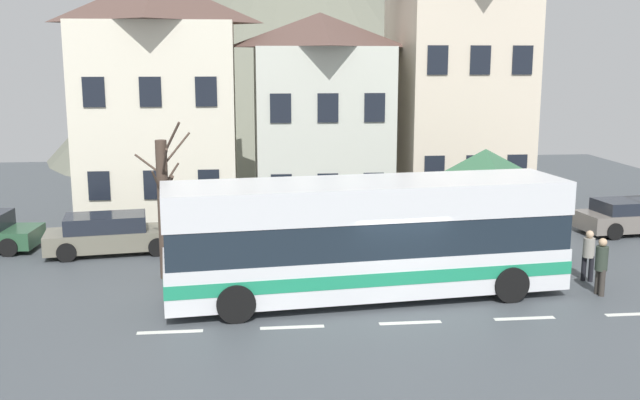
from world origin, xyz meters
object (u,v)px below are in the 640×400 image
(hilltop_castle, at_px, (293,15))
(pedestrian_03, at_px, (522,248))
(townhouse_02, at_px, (455,78))
(transit_bus, at_px, (367,239))
(public_bench, at_px, (402,234))
(bus_shelter, at_px, (485,170))
(pedestrian_00, at_px, (553,250))
(parked_car_01, at_px, (634,216))
(townhouse_00, at_px, (159,101))
(parked_car_03, at_px, (414,220))
(bare_tree_01, at_px, (164,206))
(pedestrian_01, at_px, (589,252))
(pedestrian_02, at_px, (601,264))
(parked_car_02, at_px, (111,234))
(townhouse_01, at_px, (320,116))

(hilltop_castle, relative_size, pedestrian_03, 21.82)
(townhouse_02, distance_m, pedestrian_03, 11.02)
(transit_bus, height_order, public_bench, transit_bus)
(bus_shelter, distance_m, pedestrian_00, 3.34)
(parked_car_01, height_order, pedestrian_03, pedestrian_03)
(townhouse_00, distance_m, parked_car_03, 11.41)
(townhouse_02, relative_size, bare_tree_01, 2.41)
(pedestrian_01, relative_size, pedestrian_03, 1.01)
(pedestrian_01, distance_m, pedestrian_02, 1.33)
(bare_tree_01, bearing_deg, pedestrian_02, -13.43)
(parked_car_02, relative_size, public_bench, 2.78)
(townhouse_00, relative_size, pedestrian_02, 5.94)
(townhouse_01, relative_size, hilltop_castle, 0.25)
(parked_car_03, distance_m, pedestrian_01, 7.00)
(pedestrian_00, height_order, public_bench, pedestrian_00)
(parked_car_02, distance_m, pedestrian_01, 15.57)
(parked_car_03, bearing_deg, parked_car_01, 2.68)
(townhouse_01, height_order, townhouse_02, townhouse_02)
(parked_car_01, bearing_deg, parked_car_03, 174.21)
(bus_shelter, distance_m, pedestrian_01, 4.15)
(parked_car_01, bearing_deg, bus_shelter, -161.54)
(pedestrian_03, height_order, public_bench, pedestrian_03)
(hilltop_castle, bearing_deg, public_bench, -85.97)
(transit_bus, distance_m, public_bench, 5.84)
(pedestrian_00, xyz_separation_m, pedestrian_01, (0.74, -0.80, 0.11))
(pedestrian_01, xyz_separation_m, pedestrian_03, (-1.72, 0.85, -0.05))
(pedestrian_01, bearing_deg, parked_car_02, 161.94)
(townhouse_01, distance_m, pedestrian_02, 13.81)
(pedestrian_00, height_order, pedestrian_03, pedestrian_03)
(hilltop_castle, distance_m, bus_shelter, 30.32)
(townhouse_00, height_order, pedestrian_01, townhouse_00)
(pedestrian_00, bearing_deg, townhouse_00, 143.76)
(parked_car_03, xyz_separation_m, pedestrian_01, (3.95, -5.78, 0.20))
(public_bench, bearing_deg, townhouse_00, 147.31)
(bus_shelter, xyz_separation_m, parked_car_01, (7.06, 3.13, -2.39))
(pedestrian_00, distance_m, pedestrian_03, 0.98)
(parked_car_02, bearing_deg, pedestrian_03, -24.80)
(pedestrian_03, bearing_deg, bare_tree_01, 175.84)
(pedestrian_01, bearing_deg, townhouse_01, 124.20)
(bare_tree_01, bearing_deg, hilltop_castle, 78.76)
(bus_shelter, xyz_separation_m, pedestrian_03, (0.69, -1.74, -2.20))
(parked_car_01, bearing_deg, public_bench, -178.02)
(townhouse_01, distance_m, parked_car_02, 10.17)
(transit_bus, bearing_deg, bare_tree_01, 151.07)
(bus_shelter, xyz_separation_m, parked_car_02, (-12.39, 2.23, -2.38))
(townhouse_01, bearing_deg, townhouse_02, 3.75)
(hilltop_castle, relative_size, pedestrian_00, 22.11)
(pedestrian_01, height_order, bare_tree_01, bare_tree_01)
(bus_shelter, bearing_deg, bare_tree_01, -174.70)
(parked_car_01, bearing_deg, pedestrian_03, -148.04)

